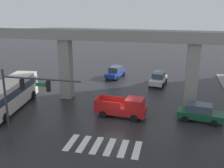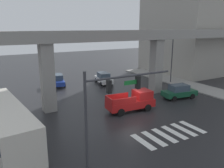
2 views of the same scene
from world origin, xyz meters
The scene contains 9 objects.
ground_plane centered at (0.00, 0.00, 0.00)m, with size 120.00×120.00×0.00m, color #232326.
crosswalk_stripes centered at (0.00, -5.29, 0.01)m, with size 6.05×2.80×0.01m.
elevated_overpass centered at (0.00, 5.11, 7.04)m, with size 59.94×1.83×8.27m.
pickup_truck centered at (0.55, 0.84, 0.99)m, with size 5.24×2.40×2.08m.
city_bus centered at (-11.86, -0.18, 1.72)m, with size 3.61×11.00×2.99m.
sedan_blue centered at (-3.31, 15.12, 0.85)m, with size 2.57×4.56×1.72m.
sedan_dark_green centered at (8.01, 1.52, 0.85)m, with size 4.52×2.44×1.72m.
sedan_white centered at (3.32, 12.80, 0.85)m, with size 2.43×4.51×1.72m.
traffic_signal_mast centered at (-6.10, -6.14, 4.39)m, with size 6.49×0.32×6.20m.
Camera 1 is at (4.97, -24.11, 11.24)m, focal length 43.40 mm.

